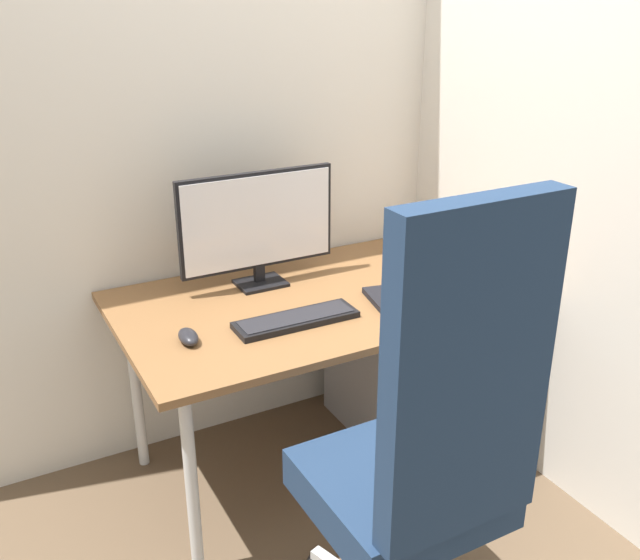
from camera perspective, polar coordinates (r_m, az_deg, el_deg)
ground_plane at (r=2.83m, az=-0.06°, el=-14.53°), size 8.00×8.00×0.00m
wall_back at (r=2.68m, az=-4.79°, el=15.93°), size 3.06×0.04×2.80m
wall_side_right at (r=2.53m, az=17.93°, el=14.58°), size 0.04×2.49×2.80m
desk at (r=2.49m, az=-0.07°, el=-2.50°), size 1.40×0.83×0.71m
office_chair at (r=1.76m, az=8.70°, el=-13.46°), size 0.61×0.64×1.34m
filing_cabinet at (r=2.92m, az=6.80°, el=-7.13°), size 0.44×0.57×0.53m
monitor at (r=2.50m, az=-5.09°, el=4.57°), size 0.58×0.14×0.42m
keyboard at (r=2.27m, az=-1.96°, el=-3.23°), size 0.41×0.13×0.02m
mouse at (r=2.18m, az=-10.66°, el=-4.55°), size 0.06×0.11×0.04m
pen_holder at (r=2.84m, az=6.19°, el=2.80°), size 0.10×0.10×0.17m
notebook at (r=2.43m, az=6.12°, el=-1.55°), size 0.21×0.24×0.02m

